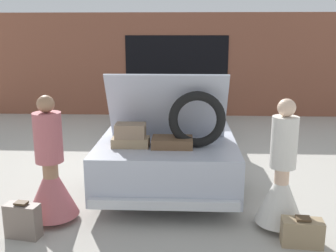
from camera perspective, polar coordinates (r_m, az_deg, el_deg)
ground_plane at (r=7.30m, az=0.49°, el=-4.74°), size 40.00×40.00×0.00m
garage_wall_back at (r=10.95m, az=1.26°, el=8.79°), size 12.00×0.14×2.80m
car at (r=7.14m, az=0.51°, el=-0.26°), size 1.95×5.23×1.76m
person_left at (r=5.02m, az=-16.62°, el=-7.20°), size 0.63×0.63×1.57m
person_right at (r=4.82m, az=16.11°, el=-8.02°), size 0.57×0.57×1.56m
suitcase_beside_left_person at (r=4.85m, az=-20.32°, el=-12.76°), size 0.41×0.23×0.43m
suitcase_beside_right_person at (r=4.67m, az=18.86°, el=-14.39°), size 0.46×0.26×0.33m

